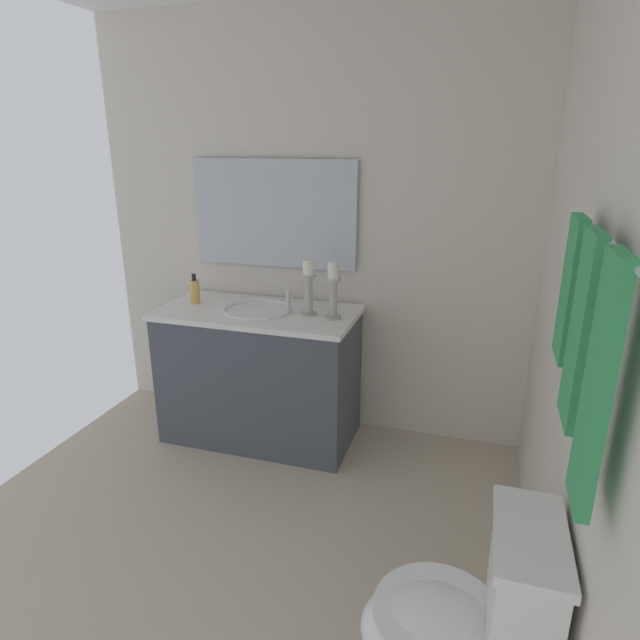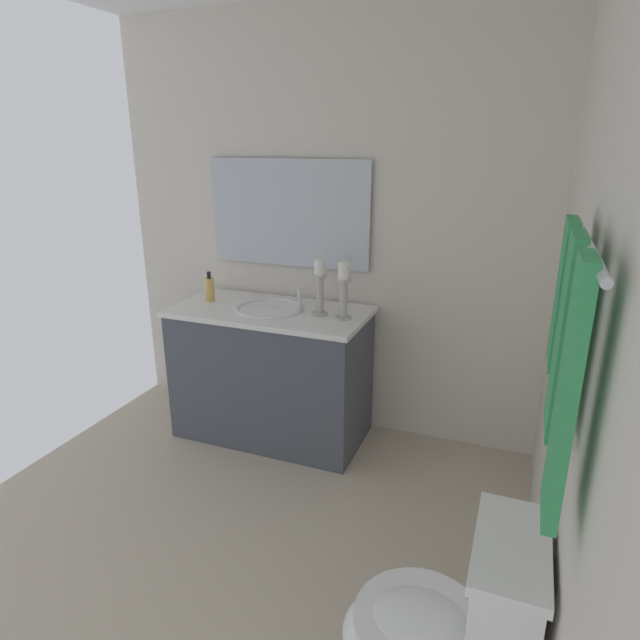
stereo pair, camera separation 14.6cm
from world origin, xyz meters
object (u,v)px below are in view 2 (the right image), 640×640
candle_holder_short (320,286)px  soap_bottle (210,289)px  towel_center (564,337)px  towel_near_corner (567,396)px  sink_basin (270,315)px  candle_holder_tall (344,289)px  towel_bar (588,243)px  vanity_cabinet (272,372)px  towel_near_vanity (563,294)px  toilet (442,638)px  mirror (288,213)px

candle_holder_short → soap_bottle: (-0.01, -0.72, -0.09)m
towel_center → towel_near_corner: size_ratio=0.88×
sink_basin → candle_holder_tall: (0.01, 0.46, 0.21)m
towel_bar → candle_holder_short: bearing=-139.6°
soap_bottle → towel_near_corner: (1.64, 1.87, 0.38)m
candle_holder_tall → sink_basin: bearing=-91.6°
candle_holder_short → towel_near_corner: (1.62, 1.15, 0.29)m
vanity_cabinet → towel_near_vanity: towel_near_vanity is taller
candle_holder_short → towel_center: size_ratio=0.65×
towel_near_vanity → towel_bar: bearing=4.0°
sink_basin → vanity_cabinet: bearing=-90.0°
soap_bottle → towel_center: towel_center is taller
vanity_cabinet → toilet: vanity_cabinet is taller
towel_bar → towel_near_corner: size_ratio=1.39×
mirror → toilet: 2.33m
sink_basin → mirror: 0.62m
mirror → toilet: (1.71, 1.25, -0.95)m
toilet → towel_near_vanity: towel_near_vanity is taller
sink_basin → candle_holder_tall: size_ratio=1.27×
toilet → towel_near_corner: (0.18, 0.20, 0.90)m
soap_bottle → towel_center: (1.38, 1.87, 0.41)m
vanity_cabinet → candle_holder_short: candle_holder_short is taller
candle_holder_short → toilet: candle_holder_short is taller
soap_bottle → towel_near_vanity: towel_near_vanity is taller
towel_center → soap_bottle: bearing=-126.5°
candle_holder_tall → mirror: bearing=-122.7°
sink_basin → mirror: bearing=-179.8°
mirror → toilet: mirror is taller
vanity_cabinet → mirror: (-0.28, 0.00, 0.92)m
sink_basin → towel_center: bearing=46.9°
sink_basin → towel_center: (1.36, 1.46, 0.53)m
vanity_cabinet → candle_holder_short: 0.65m
mirror → towel_center: size_ratio=2.10×
sink_basin → candle_holder_tall: bearing=88.4°
candle_holder_tall → candle_holder_short: bearing=-98.6°
mirror → towel_near_vanity: bearing=46.4°
sink_basin → towel_near_corner: bearing=42.0°
mirror → towel_near_vanity: (1.39, 1.46, 0.01)m
mirror → candle_holder_tall: (0.29, 0.46, -0.34)m
soap_bottle → toilet: (1.46, 1.67, -0.51)m
mirror → towel_near_corner: bearing=37.6°
soap_bottle → towel_bar: size_ratio=0.24×
candle_holder_short → towel_center: towel_center is taller
sink_basin → towel_near_vanity: (1.11, 1.46, 0.56)m
towel_near_vanity → soap_bottle: bearing=-121.1°
sink_basin → candle_holder_short: (-0.01, 0.31, 0.20)m
vanity_cabinet → towel_near_corner: bearing=42.1°
toilet → towel_bar: 1.17m
vanity_cabinet → candle_holder_tall: bearing=88.4°
candle_holder_short → soap_bottle: 0.73m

